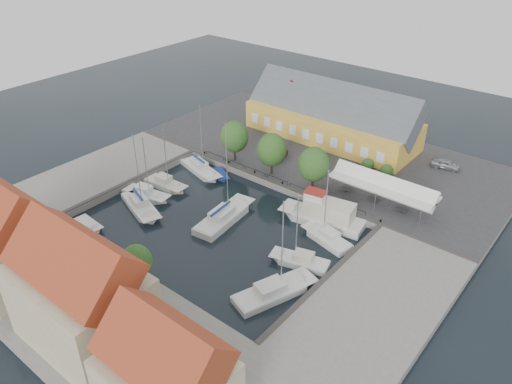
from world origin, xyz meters
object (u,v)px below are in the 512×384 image
west_boat_c (146,195)px  launch_sw (88,226)px  trawler (325,216)px  east_boat_b (301,262)px  center_sailboat (224,218)px  west_boat_d (141,207)px  car_silver (446,164)px  west_boat_a (201,170)px  car_red (276,155)px  warehouse (330,117)px  east_boat_c (273,293)px  tent_canopy (383,186)px  west_boat_b (165,185)px  launch_nw (221,175)px  east_boat_a (327,239)px

west_boat_c → launch_sw: (-0.06, -9.20, -0.17)m
trawler → east_boat_b: size_ratio=1.19×
center_sailboat → west_boat_d: 11.49m
car_silver → west_boat_a: 36.25m
west_boat_a → west_boat_c: west_boat_a is taller
west_boat_c → east_boat_b: bearing=3.2°
trawler → west_boat_d: size_ratio=0.97×
center_sailboat → car_red: bearing=103.8°
trawler → launch_sw: size_ratio=2.40×
west_boat_d → trawler: bearing=31.1°
west_boat_c → warehouse: bearing=72.1°
car_silver → center_sailboat: center_sailboat is taller
east_boat_c → tent_canopy: bearing=87.1°
trawler → west_boat_a: size_ratio=0.99×
warehouse → car_silver: 19.66m
west_boat_c → west_boat_b: bearing=90.0°
center_sailboat → west_boat_b: 12.37m
launch_nw → car_red: bearing=61.5°
tent_canopy → east_boat_a: east_boat_a is taller
tent_canopy → car_red: 18.49m
warehouse → west_boat_d: (-8.12, -33.34, -4.16)m
car_silver → west_boat_b: size_ratio=0.43×
center_sailboat → east_boat_b: 12.62m
car_red → tent_canopy: bearing=-6.7°
tent_canopy → trawler: size_ratio=1.24×
west_boat_a → west_boat_d: 12.44m
warehouse → west_boat_b: size_ratio=2.99×
warehouse → west_boat_a: west_boat_a is taller
tent_canopy → west_boat_d: bearing=-141.8°
center_sailboat → west_boat_d: size_ratio=1.17×
warehouse → west_boat_a: size_ratio=2.51×
tent_canopy → launch_sw: tent_canopy is taller
east_boat_c → car_red: bearing=126.5°
car_red → launch_nw: 9.15m
warehouse → center_sailboat: center_sailboat is taller
east_boat_b → east_boat_c: bearing=-84.2°
tent_canopy → west_boat_b: bearing=-153.1°
car_red → west_boat_d: size_ratio=0.36×
east_boat_a → west_boat_b: 25.10m
west_boat_a → west_boat_d: bearing=-84.7°
tent_canopy → car_red: tent_canopy is taller
east_boat_a → west_boat_c: size_ratio=1.02×
warehouse → launch_sw: bearing=-104.1°
west_boat_b → tent_canopy: bearing=26.9°
east_boat_c → west_boat_c: size_ratio=1.20×
east_boat_b → launch_sw: bearing=-157.0°
trawler → east_boat_c: east_boat_c is taller
center_sailboat → west_boat_c: size_ratio=1.40×
launch_nw → west_boat_c: bearing=-110.2°
warehouse → car_red: 12.58m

